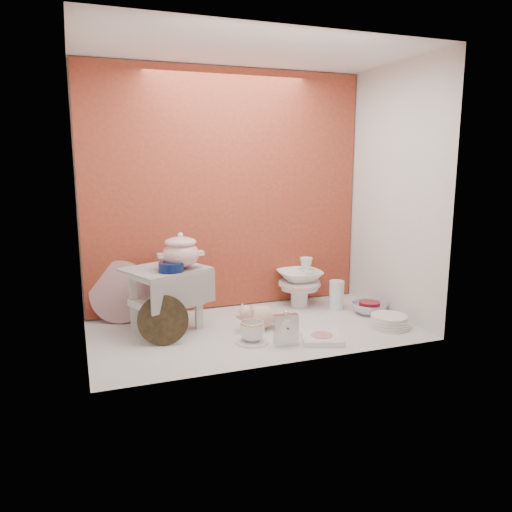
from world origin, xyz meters
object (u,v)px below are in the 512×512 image
Objects in this scene: blue_white_vase at (158,304)px; mantel_clock at (286,328)px; soup_tureen at (181,251)px; floral_platter at (120,292)px; gold_rim_teacup at (252,331)px; crystal_bowl at (369,308)px; porcelain_tower at (300,282)px; dinner_plate_stack at (389,321)px; step_stool at (166,299)px; plush_pig at (260,317)px.

blue_white_vase is 0.79m from mantel_clock.
soup_tureen is 0.50m from floral_platter.
crystal_bowl is at bearing 14.56° from gold_rim_teacup.
floral_platter is 1.53m from crystal_bowl.
floral_platter reaches higher than gold_rim_teacup.
dinner_plate_stack is at bearing -62.71° from porcelain_tower.
gold_rim_teacup is (0.38, -0.37, -0.11)m from step_stool.
step_stool reaches higher than plush_pig.
mantel_clock is 0.28m from plush_pig.
step_stool is at bearing 173.86° from plush_pig.
dinner_plate_stack is at bearing -99.20° from crystal_bowl.
gold_rim_teacup is 0.60× the size of crystal_bowl.
step_stool reaches higher than crystal_bowl.
mantel_clock reaches higher than dinner_plate_stack.
soup_tureen is 0.90m from porcelain_tower.
porcelain_tower is (1.13, -0.08, -0.02)m from floral_platter.
blue_white_vase is 1.12× the size of crystal_bowl.
porcelain_tower is at bearing 14.24° from soup_tureen.
step_stool is at bearing 135.66° from gold_rim_teacup.
porcelain_tower reaches higher than gold_rim_teacup.
porcelain_tower is at bearing 3.89° from blue_white_vase.
soup_tureen is 0.38m from blue_white_vase.
dinner_plate_stack reaches higher than crystal_bowl.
soup_tureen is (0.08, -0.05, 0.28)m from step_stool.
plush_pig reaches higher than crystal_bowl.
floral_platter reaches higher than mantel_clock.
porcelain_tower is (-0.30, 0.57, 0.12)m from dinner_plate_stack.
gold_rim_teacup is (0.41, -0.47, -0.06)m from blue_white_vase.
soup_tureen is 0.58m from plush_pig.
dinner_plate_stack is 1.00× the size of crystal_bowl.
gold_rim_teacup is (-0.12, -0.19, -0.01)m from plush_pig.
gold_rim_teacup is (0.30, -0.32, -0.39)m from soup_tureen.
step_stool is 1.27m from dinner_plate_stack.
floral_platter reaches higher than blue_white_vase.
soup_tureen is 1.84× the size of gold_rim_teacup.
plush_pig reaches higher than gold_rim_teacup.
plush_pig is (0.53, -0.28, -0.05)m from blue_white_vase.
blue_white_vase is at bearing 85.99° from step_stool.
blue_white_vase is at bearing -176.11° from porcelain_tower.
mantel_clock is (0.45, -0.41, -0.36)m from soup_tureen.
step_stool is 1.70× the size of plush_pig.
porcelain_tower is (0.90, 0.16, -0.02)m from step_stool.
soup_tureen is at bearing 176.50° from plush_pig.
porcelain_tower reaches higher than blue_white_vase.
step_stool is 0.29m from soup_tureen.
floral_platter is 0.25m from blue_white_vase.
mantel_clock is 0.84× the size of crystal_bowl.
step_stool is at bearing 173.15° from crystal_bowl.
blue_white_vase is at bearing 157.45° from dinner_plate_stack.
blue_white_vase reaches higher than crystal_bowl.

